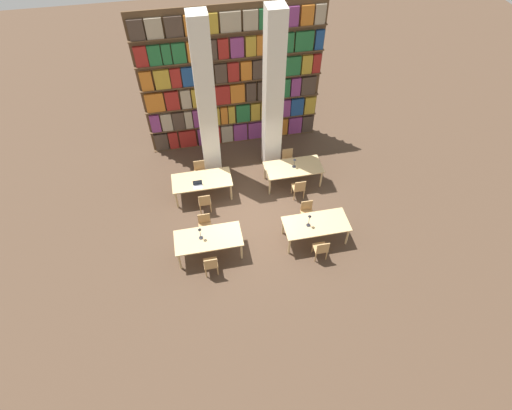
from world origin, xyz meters
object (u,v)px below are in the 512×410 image
object	(u,v)px
chair_4	(205,202)
reading_table_1	(316,225)
pillar_left	(206,104)
desk_lamp_1	(309,218)
chair_1	(205,225)
desk_lamp_2	(294,161)
chair_5	(200,171)
pillar_center	(273,96)
chair_0	(211,264)
reading_table_2	(202,181)
laptop	(198,186)
chair_6	(299,188)
chair_2	(321,249)
reading_table_0	(208,239)
desk_lamp_0	(200,232)
chair_3	(307,212)
reading_table_3	(293,169)
chair_7	(288,159)

from	to	relation	value
chair_4	reading_table_1	bearing A→B (deg)	-29.61
pillar_left	desk_lamp_1	xyz separation A→B (m)	(2.60, -4.00, -1.89)
chair_1	desk_lamp_2	world-z (taller)	desk_lamp_2
chair_5	reading_table_1	bearing A→B (deg)	134.22
pillar_center	reading_table_1	distance (m)	4.63
chair_0	reading_table_2	bearing A→B (deg)	88.01
reading_table_1	laptop	xyz separation A→B (m)	(-3.54, 2.40, 0.12)
chair_0	chair_1	size ratio (longest dim) A/B	1.00
chair_6	chair_2	bearing A→B (deg)	-90.61
desk_lamp_2	pillar_center	bearing A→B (deg)	114.00
chair_2	reading_table_0	bearing A→B (deg)	165.48
chair_1	desk_lamp_0	size ratio (longest dim) A/B	1.83
reading_table_1	chair_3	world-z (taller)	chair_3
chair_0	reading_table_2	distance (m)	3.39
desk_lamp_1	reading_table_3	world-z (taller)	desk_lamp_1
pillar_center	chair_5	size ratio (longest dim) A/B	6.82
reading_table_1	chair_4	bearing A→B (deg)	150.39
chair_3	chair_5	size ratio (longest dim) A/B	1.00
chair_1	reading_table_1	world-z (taller)	chair_1
reading_table_0	chair_3	distance (m)	3.48
desk_lamp_1	pillar_left	bearing A→B (deg)	122.99
reading_table_1	chair_3	bearing A→B (deg)	93.54
laptop	pillar_center	bearing A→B (deg)	27.98
pillar_center	reading_table_0	distance (m)	5.35
reading_table_0	reading_table_2	size ratio (longest dim) A/B	1.00
reading_table_0	chair_2	size ratio (longest dim) A/B	2.38
chair_1	reading_table_3	size ratio (longest dim) A/B	0.42
pillar_left	chair_4	size ratio (longest dim) A/B	6.82
pillar_center	desk_lamp_1	size ratio (longest dim) A/B	12.04
reading_table_0	chair_1	bearing A→B (deg)	92.78
reading_table_1	chair_4	size ratio (longest dim) A/B	2.38
laptop	reading_table_3	distance (m)	3.52
reading_table_0	chair_7	bearing A→B (deg)	44.53
reading_table_2	laptop	bearing A→B (deg)	-118.21
chair_1	reading_table_1	distance (m)	3.61
desk_lamp_0	pillar_center	bearing A→B (deg)	51.05
desk_lamp_0	reading_table_2	size ratio (longest dim) A/B	0.23
reading_table_2	pillar_center	bearing A→B (deg)	24.46
pillar_left	chair_1	bearing A→B (deg)	-101.50
desk_lamp_1	reading_table_3	xyz separation A→B (m)	(0.24, 2.73, -0.41)
laptop	chair_7	world-z (taller)	laptop
pillar_center	chair_6	world-z (taller)	pillar_center
chair_1	reading_table_1	xyz separation A→B (m)	(3.50, -0.88, 0.22)
chair_3	desk_lamp_1	xyz separation A→B (m)	(-0.22, -0.80, 0.64)
desk_lamp_1	reading_table_2	xyz separation A→B (m)	(-3.11, 2.73, -0.41)
desk_lamp_0	desk_lamp_2	distance (m)	4.48
chair_1	reading_table_3	bearing A→B (deg)	-152.20
pillar_left	chair_7	world-z (taller)	pillar_left
desk_lamp_1	laptop	world-z (taller)	desk_lamp_1
chair_7	desk_lamp_2	size ratio (longest dim) A/B	2.19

